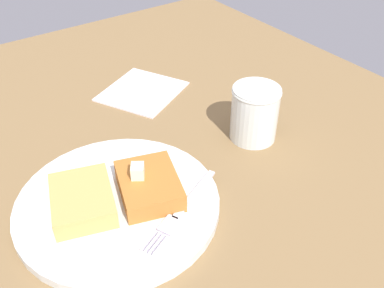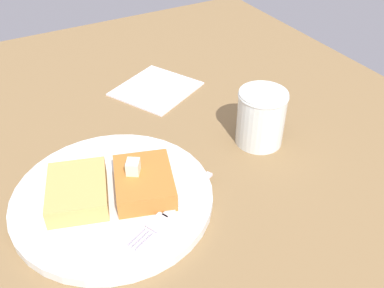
% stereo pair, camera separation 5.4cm
% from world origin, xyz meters
% --- Properties ---
extents(table_surface, '(1.12, 1.12, 0.02)m').
position_xyz_m(table_surface, '(0.00, 0.00, 0.01)').
color(table_surface, olive).
rests_on(table_surface, ground).
extents(plate, '(0.26, 0.26, 0.01)m').
position_xyz_m(plate, '(0.03, 0.05, 0.03)').
color(plate, silver).
rests_on(plate, table_surface).
extents(toast_slice_left, '(0.10, 0.11, 0.03)m').
position_xyz_m(toast_slice_left, '(-0.01, 0.06, 0.05)').
color(toast_slice_left, '#B46B2B').
rests_on(toast_slice_left, plate).
extents(toast_slice_middle, '(0.10, 0.11, 0.03)m').
position_xyz_m(toast_slice_middle, '(0.07, 0.03, 0.05)').
color(toast_slice_middle, tan).
rests_on(toast_slice_middle, plate).
extents(butter_pat_primary, '(0.02, 0.02, 0.02)m').
position_xyz_m(butter_pat_primary, '(-0.00, 0.05, 0.07)').
color(butter_pat_primary, '#F6EFCB').
rests_on(butter_pat_primary, toast_slice_left).
extents(fork, '(0.15, 0.08, 0.00)m').
position_xyz_m(fork, '(-0.02, 0.11, 0.03)').
color(fork, silver).
rests_on(fork, plate).
extents(syrup_jar, '(0.08, 0.08, 0.09)m').
position_xyz_m(syrup_jar, '(-0.22, 0.03, 0.06)').
color(syrup_jar, '#542708').
rests_on(syrup_jar, table_surface).
extents(napkin, '(0.18, 0.18, 0.00)m').
position_xyz_m(napkin, '(-0.14, -0.19, 0.02)').
color(napkin, white).
rests_on(napkin, table_surface).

